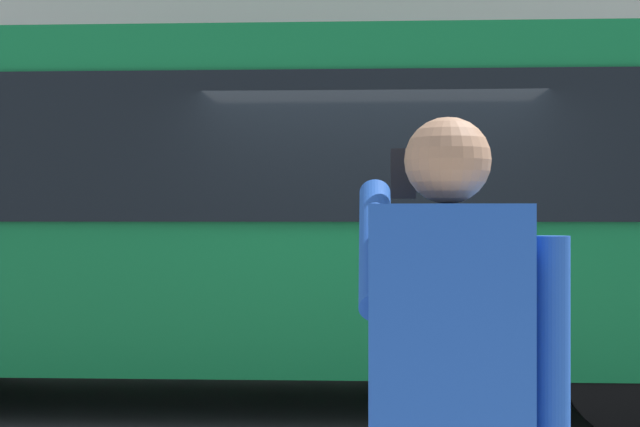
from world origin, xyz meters
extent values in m
plane|color=#38383A|center=(0.00, 0.00, 0.00)|extent=(60.00, 60.00, 0.00)
cube|color=#19592D|center=(-3.50, -6.20, 3.00)|extent=(4.40, 1.10, 0.24)
cube|color=#0F7238|center=(1.14, -0.76, 1.70)|extent=(9.00, 2.50, 2.60)
cube|color=black|center=(1.14, 0.50, 2.10)|extent=(7.60, 0.06, 1.10)
cylinder|color=black|center=(-1.86, -1.86, 0.50)|extent=(1.00, 0.28, 1.00)
cylinder|color=black|center=(-1.86, 0.34, 0.50)|extent=(1.00, 0.28, 1.00)
cube|color=#1E4CAD|center=(-0.15, 4.79, 1.30)|extent=(0.40, 0.24, 0.66)
sphere|color=#A87A5B|center=(-0.15, 4.79, 1.74)|extent=(0.22, 0.22, 0.22)
cylinder|color=#1E4CAD|center=(-0.41, 4.79, 1.26)|extent=(0.09, 0.09, 0.58)
cylinder|color=#1E4CAD|center=(0.03, 4.63, 1.52)|extent=(0.09, 0.48, 0.37)
cube|color=black|center=(-0.05, 4.49, 1.72)|extent=(0.07, 0.01, 0.14)
camera|label=1|loc=(0.05, 7.11, 1.60)|focal=51.49mm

